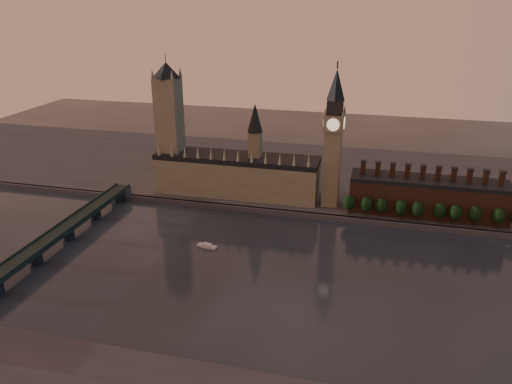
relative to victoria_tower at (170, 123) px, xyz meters
The scene contains 17 objects.
ground 176.40m from the victoria_tower, 43.78° to the right, with size 900.00×900.00×0.00m, color black.
north_bank 147.08m from the victoria_tower, 27.72° to the left, with size 900.00×182.00×4.00m.
palace_of_westminster 67.03m from the victoria_tower, ahead, with size 130.00×30.30×74.00m.
victoria_tower is the anchor object (origin of this frame).
big_ben 130.12m from the victoria_tower, ahead, with size 15.00×15.00×107.00m.
chimney_block 204.27m from the victoria_tower, ahead, with size 110.00×25.00×37.00m.
embankment_tree_0 153.55m from the victoria_tower, ahead, with size 8.60×8.60×14.88m.
embankment_tree_1 165.22m from the victoria_tower, ahead, with size 8.60×8.60×14.88m.
embankment_tree_2 175.39m from the victoria_tower, ahead, with size 8.60×8.60×14.88m.
embankment_tree_3 188.24m from the victoria_tower, ahead, with size 8.60×8.60×14.88m.
embankment_tree_4 198.96m from the victoria_tower, ahead, with size 8.60×8.60×14.88m.
embankment_tree_5 213.59m from the victoria_tower, ahead, with size 8.60×8.60×14.88m.
embankment_tree_6 223.59m from the victoria_tower, ahead, with size 8.60×8.60×14.88m.
embankment_tree_7 236.02m from the victoria_tower, ahead, with size 8.60×8.60×14.88m.
embankment_tree_8 250.88m from the victoria_tower, ahead, with size 8.60×8.60×14.88m.
westminster_bridge 133.21m from the victoria_tower, 106.56° to the right, with size 14.00×200.00×11.55m.
river_boat 120.23m from the victoria_tower, 55.49° to the right, with size 13.79×6.04×2.67m.
Camera 1 is at (40.90, -244.46, 153.16)m, focal length 35.00 mm.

